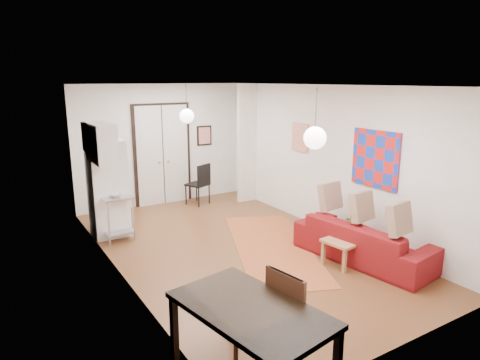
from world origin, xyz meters
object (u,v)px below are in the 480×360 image
kitchen_counter (113,208)px  dining_chair_near (260,317)px  sofa (364,241)px  fridge (108,188)px  dining_chair_far (262,318)px  dining_table (250,316)px  black_side_chair (196,180)px  coffee_table (351,240)px

kitchen_counter → dining_chair_near: (0.17, -4.88, 0.09)m
sofa → fridge: size_ratio=1.26×
dining_chair_far → kitchen_counter: bearing=172.3°
kitchen_counter → dining_table: 5.03m
sofa → dining_chair_near: (-3.10, -1.44, 0.29)m
dining_table → black_side_chair: 6.63m
fridge → black_side_chair: (2.41, 1.09, -0.34)m
fridge → dining_table: bearing=-89.4°
coffee_table → dining_chair_far: size_ratio=0.95×
black_side_chair → coffee_table: bearing=74.6°
sofa → kitchen_counter: bearing=35.5°
kitchen_counter → dining_chair_near: dining_chair_near is taller
fridge → kitchen_counter: bearing=-47.0°
fridge → dining_chair_far: 4.99m
dining_table → coffee_table: bearing=28.1°
coffee_table → kitchen_counter: kitchen_counter is taller
kitchen_counter → sofa: bearing=-48.3°
kitchen_counter → black_side_chair: bearing=24.2°
coffee_table → black_side_chair: black_side_chair is taller
dining_table → sofa: bearing=25.5°
coffee_table → dining_table: dining_table is taller
dining_chair_near → black_side_chair: (2.19, 6.03, -0.04)m
kitchen_counter → dining_table: size_ratio=0.66×
coffee_table → kitchen_counter: size_ratio=0.92×
sofa → dining_table: (-3.32, -1.58, 0.44)m
kitchen_counter → fridge: 0.40m
kitchen_counter → black_side_chair: 2.62m
sofa → dining_chair_far: (-3.10, -1.47, 0.29)m
dining_chair_near → kitchen_counter: bearing=172.3°
sofa → kitchen_counter: kitchen_counter is taller
sofa → black_side_chair: size_ratio=2.34×
dining_chair_near → dining_chair_far: size_ratio=1.00×
sofa → coffee_table: 0.24m
coffee_table → fridge: 4.65m
coffee_table → kitchen_counter: (-3.03, 3.38, 0.16)m
dining_chair_near → black_side_chair: 6.41m
dining_table → dining_chair_far: size_ratio=1.58×
sofa → dining_chair_far: 3.44m
coffee_table → dining_chair_near: 3.25m
sofa → black_side_chair: black_side_chair is taller
sofa → dining_table: dining_table is taller
kitchen_counter → dining_table: bearing=-92.4°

